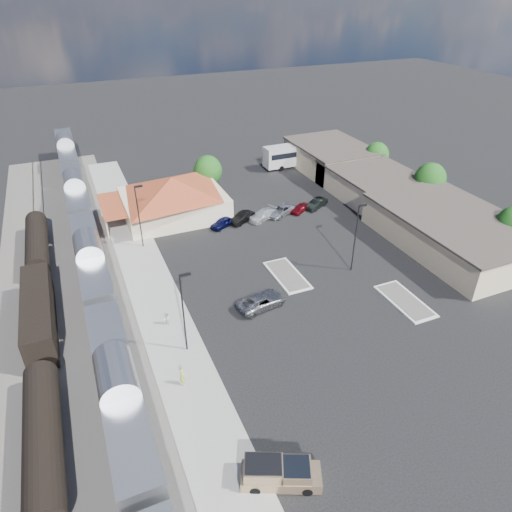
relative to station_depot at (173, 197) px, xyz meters
name	(u,v)px	position (x,y,z in m)	size (l,w,h in m)	color
ground	(264,292)	(4.56, -24.00, -3.13)	(280.00, 280.00, 0.00)	black
railbed	(70,296)	(-16.44, -16.00, -3.07)	(16.00, 100.00, 0.12)	#4C4944
platform	(152,287)	(-7.44, -18.00, -3.04)	(5.50, 92.00, 0.18)	gray
passenger_train	(92,268)	(-13.44, -15.58, -0.26)	(3.00, 104.00, 5.55)	silver
freight_cars	(39,315)	(-19.44, -20.97, -1.21)	(2.80, 46.00, 4.00)	black
station_depot	(173,197)	(0.00, 0.00, 0.00)	(18.35, 12.24, 6.20)	beige
buildings_east	(388,192)	(32.56, -9.72, -0.86)	(14.40, 51.40, 4.80)	#C6B28C
traffic_island_south	(287,275)	(8.56, -22.00, -3.03)	(3.30, 7.50, 0.21)	silver
traffic_island_north	(405,301)	(18.56, -32.00, -3.03)	(3.30, 7.50, 0.21)	silver
lamp_plat_s	(184,307)	(-6.34, -30.00, 2.21)	(1.08, 0.25, 9.00)	black
lamp_plat_n	(139,212)	(-6.34, -8.00, 2.21)	(1.08, 0.25, 9.00)	black
lamp_lot	(356,233)	(16.66, -24.00, 2.21)	(1.08, 0.25, 9.00)	black
tree_east_b	(430,180)	(38.56, -12.00, 1.09)	(4.94, 4.94, 6.96)	#382314
tree_east_c	(377,155)	(38.56, 2.00, 0.63)	(4.41, 4.41, 6.21)	#382314
tree_depot	(208,171)	(7.56, 6.00, 0.89)	(4.71, 4.71, 6.63)	#382314
pickup_truck	(281,474)	(-3.90, -46.04, -2.18)	(6.15, 4.29, 2.00)	tan
suv	(262,301)	(3.15, -26.46, -2.33)	(2.67, 5.79, 1.61)	gray
coach_bus	(297,153)	(27.52, 12.00, -0.65)	(13.46, 3.05, 4.31)	white
person_a	(182,377)	(-8.01, -34.29, -2.04)	(0.67, 0.44, 1.83)	#ADD342
person_b	(167,318)	(-7.34, -25.58, -2.13)	(0.80, 0.62, 1.64)	silver
parked_car_a	(223,222)	(5.61, -6.61, -2.42)	(1.68, 4.16, 1.42)	#0B0E3B
parked_car_b	(242,218)	(8.81, -6.31, -2.39)	(1.56, 4.48, 1.48)	black
parked_car_c	(263,215)	(12.01, -6.61, -2.40)	(2.04, 5.02, 1.46)	white
parked_car_d	(281,210)	(15.21, -6.31, -2.40)	(2.43, 5.27, 1.46)	#9B9EA4
parked_car_e	(300,208)	(18.41, -6.61, -2.50)	(1.50, 3.73, 1.27)	maroon
parked_car_f	(317,204)	(21.61, -6.31, -2.40)	(1.54, 4.41, 1.45)	black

